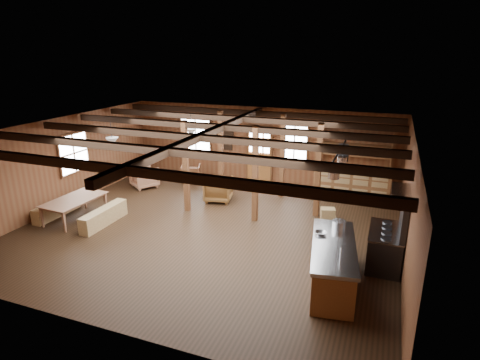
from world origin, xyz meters
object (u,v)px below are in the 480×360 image
object	(u,v)px
kitchen_island	(332,264)
armchair_b	(218,189)
dining_table	(76,209)
armchair_a	(191,173)
armchair_c	(145,177)
commercial_range	(388,241)

from	to	relation	value
kitchen_island	armchair_b	world-z (taller)	kitchen_island
kitchen_island	dining_table	xyz separation A→B (m)	(-7.50, 0.83, -0.16)
dining_table	armchair_a	xyz separation A→B (m)	(1.50, 4.35, 0.01)
armchair_a	dining_table	bearing A→B (deg)	49.35
dining_table	armchair_a	distance (m)	4.60
armchair_c	armchair_b	bearing A→B (deg)	-152.41
armchair_a	armchair_b	bearing A→B (deg)	118.67
kitchen_island	armchair_c	xyz separation A→B (m)	(-7.29, 4.05, -0.09)
armchair_b	commercial_range	bearing A→B (deg)	142.79
commercial_range	armchair_c	size ratio (longest dim) A/B	2.10
armchair_a	armchair_c	size ratio (longest dim) A/B	0.83
armchair_b	armchair_c	bearing A→B (deg)	-18.68
kitchen_island	commercial_range	size ratio (longest dim) A/B	1.45
commercial_range	armchair_a	bearing A→B (deg)	151.02
kitchen_island	armchair_c	bearing A→B (deg)	142.09
armchair_b	kitchen_island	bearing A→B (deg)	126.34
commercial_range	armchair_b	world-z (taller)	commercial_range
armchair_c	dining_table	bearing A→B (deg)	120.12
armchair_a	armchair_b	world-z (taller)	armchair_b
commercial_range	armchair_b	distance (m)	5.83
dining_table	armchair_a	world-z (taller)	armchair_a
dining_table	armchair_c	world-z (taller)	armchair_c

